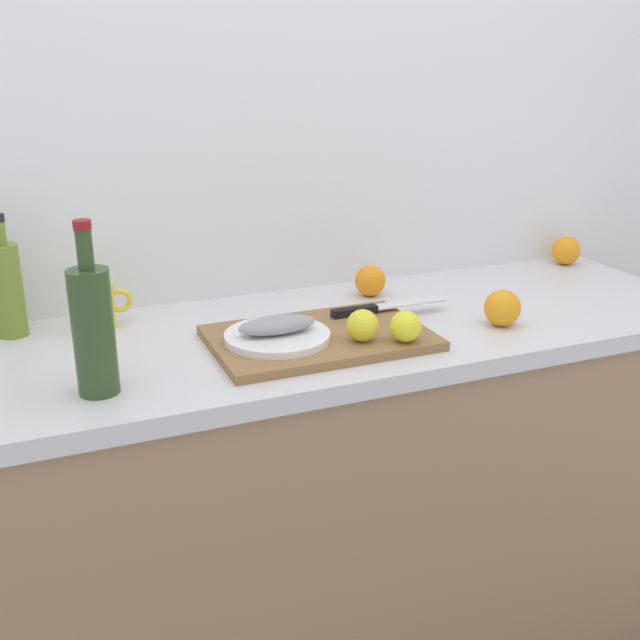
{
  "coord_description": "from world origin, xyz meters",
  "views": [
    {
      "loc": [
        -0.57,
        -1.46,
        1.48
      ],
      "look_at": [
        0.0,
        -0.08,
        0.95
      ],
      "focal_mm": 42.27,
      "sensor_mm": 36.0,
      "label": 1
    }
  ],
  "objects_px": {
    "chef_knife": "(374,308)",
    "olive_oil_bottle": "(7,288)",
    "cutting_board": "(320,338)",
    "coffee_mug_1": "(99,305)",
    "wine_bottle": "(93,328)",
    "fish_fillet": "(277,325)",
    "lemon_0": "(363,325)",
    "white_plate": "(277,336)",
    "orange_0": "(566,250)"
  },
  "relations": [
    {
      "from": "chef_knife",
      "to": "olive_oil_bottle",
      "type": "bearing_deg",
      "value": 164.03
    },
    {
      "from": "cutting_board",
      "to": "coffee_mug_1",
      "type": "relative_size",
      "value": 4.0
    },
    {
      "from": "coffee_mug_1",
      "to": "wine_bottle",
      "type": "bearing_deg",
      "value": -97.5
    },
    {
      "from": "fish_fillet",
      "to": "lemon_0",
      "type": "distance_m",
      "value": 0.18
    },
    {
      "from": "chef_knife",
      "to": "olive_oil_bottle",
      "type": "xyz_separation_m",
      "value": [
        -0.77,
        0.21,
        0.08
      ]
    },
    {
      "from": "olive_oil_bottle",
      "to": "wine_bottle",
      "type": "distance_m",
      "value": 0.4
    },
    {
      "from": "fish_fillet",
      "to": "coffee_mug_1",
      "type": "xyz_separation_m",
      "value": [
        -0.32,
        0.27,
        0.0
      ]
    },
    {
      "from": "cutting_board",
      "to": "white_plate",
      "type": "relative_size",
      "value": 2.08
    },
    {
      "from": "lemon_0",
      "to": "olive_oil_bottle",
      "type": "relative_size",
      "value": 0.25
    },
    {
      "from": "olive_oil_bottle",
      "to": "coffee_mug_1",
      "type": "relative_size",
      "value": 2.33
    },
    {
      "from": "cutting_board",
      "to": "lemon_0",
      "type": "distance_m",
      "value": 0.11
    },
    {
      "from": "orange_0",
      "to": "olive_oil_bottle",
      "type": "bearing_deg",
      "value": -179.52
    },
    {
      "from": "lemon_0",
      "to": "white_plate",
      "type": "bearing_deg",
      "value": 156.07
    },
    {
      "from": "lemon_0",
      "to": "cutting_board",
      "type": "bearing_deg",
      "value": 131.54
    },
    {
      "from": "olive_oil_bottle",
      "to": "wine_bottle",
      "type": "xyz_separation_m",
      "value": [
        0.14,
        -0.37,
        0.02
      ]
    },
    {
      "from": "white_plate",
      "to": "chef_knife",
      "type": "height_order",
      "value": "chef_knife"
    },
    {
      "from": "cutting_board",
      "to": "white_plate",
      "type": "xyz_separation_m",
      "value": [
        -0.1,
        -0.0,
        0.02
      ]
    },
    {
      "from": "fish_fillet",
      "to": "coffee_mug_1",
      "type": "height_order",
      "value": "coffee_mug_1"
    },
    {
      "from": "fish_fillet",
      "to": "white_plate",
      "type": "bearing_deg",
      "value": 0.0
    },
    {
      "from": "fish_fillet",
      "to": "chef_knife",
      "type": "bearing_deg",
      "value": 17.82
    },
    {
      "from": "wine_bottle",
      "to": "orange_0",
      "type": "distance_m",
      "value": 1.42
    },
    {
      "from": "olive_oil_bottle",
      "to": "orange_0",
      "type": "bearing_deg",
      "value": 0.48
    },
    {
      "from": "olive_oil_bottle",
      "to": "wine_bottle",
      "type": "bearing_deg",
      "value": -69.98
    },
    {
      "from": "olive_oil_bottle",
      "to": "wine_bottle",
      "type": "height_order",
      "value": "wine_bottle"
    },
    {
      "from": "white_plate",
      "to": "olive_oil_bottle",
      "type": "height_order",
      "value": "olive_oil_bottle"
    },
    {
      "from": "orange_0",
      "to": "wine_bottle",
      "type": "bearing_deg",
      "value": -164.24
    },
    {
      "from": "fish_fillet",
      "to": "cutting_board",
      "type": "bearing_deg",
      "value": 0.82
    },
    {
      "from": "olive_oil_bottle",
      "to": "coffee_mug_1",
      "type": "xyz_separation_m",
      "value": [
        0.18,
        -0.03,
        -0.05
      ]
    },
    {
      "from": "chef_knife",
      "to": "olive_oil_bottle",
      "type": "relative_size",
      "value": 1.09
    },
    {
      "from": "chef_knife",
      "to": "wine_bottle",
      "type": "relative_size",
      "value": 0.92
    },
    {
      "from": "white_plate",
      "to": "lemon_0",
      "type": "distance_m",
      "value": 0.18
    },
    {
      "from": "white_plate",
      "to": "orange_0",
      "type": "bearing_deg",
      "value": 17.21
    },
    {
      "from": "cutting_board",
      "to": "olive_oil_bottle",
      "type": "bearing_deg",
      "value": 153.9
    },
    {
      "from": "cutting_board",
      "to": "wine_bottle",
      "type": "height_order",
      "value": "wine_bottle"
    },
    {
      "from": "chef_knife",
      "to": "olive_oil_bottle",
      "type": "distance_m",
      "value": 0.8
    },
    {
      "from": "chef_knife",
      "to": "wine_bottle",
      "type": "bearing_deg",
      "value": -166.4
    },
    {
      "from": "white_plate",
      "to": "chef_knife",
      "type": "bearing_deg",
      "value": 17.82
    },
    {
      "from": "chef_knife",
      "to": "wine_bottle",
      "type": "height_order",
      "value": "wine_bottle"
    },
    {
      "from": "chef_knife",
      "to": "coffee_mug_1",
      "type": "xyz_separation_m",
      "value": [
        -0.59,
        0.18,
        0.03
      ]
    },
    {
      "from": "cutting_board",
      "to": "wine_bottle",
      "type": "distance_m",
      "value": 0.48
    },
    {
      "from": "lemon_0",
      "to": "orange_0",
      "type": "distance_m",
      "value": 0.92
    },
    {
      "from": "wine_bottle",
      "to": "cutting_board",
      "type": "bearing_deg",
      "value": 9.54
    },
    {
      "from": "orange_0",
      "to": "chef_knife",
      "type": "bearing_deg",
      "value": -163.02
    },
    {
      "from": "cutting_board",
      "to": "white_plate",
      "type": "distance_m",
      "value": 0.1
    },
    {
      "from": "white_plate",
      "to": "wine_bottle",
      "type": "xyz_separation_m",
      "value": [
        -0.37,
        -0.08,
        0.1
      ]
    },
    {
      "from": "white_plate",
      "to": "fish_fillet",
      "type": "distance_m",
      "value": 0.03
    },
    {
      "from": "wine_bottle",
      "to": "white_plate",
      "type": "bearing_deg",
      "value": 11.77
    },
    {
      "from": "wine_bottle",
      "to": "coffee_mug_1",
      "type": "distance_m",
      "value": 0.35
    },
    {
      "from": "chef_knife",
      "to": "orange_0",
      "type": "bearing_deg",
      "value": 16.23
    },
    {
      "from": "chef_knife",
      "to": "lemon_0",
      "type": "relative_size",
      "value": 4.34
    }
  ]
}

